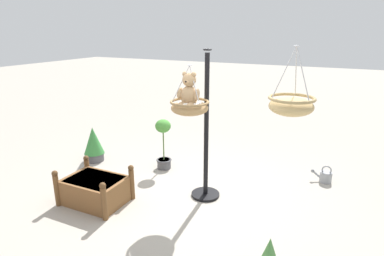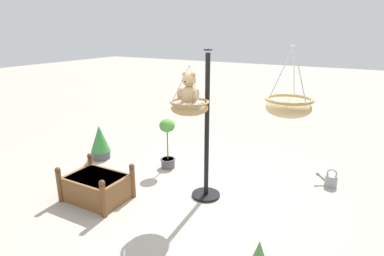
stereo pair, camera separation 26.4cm
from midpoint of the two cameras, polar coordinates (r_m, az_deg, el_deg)
ground_plane at (r=5.06m, az=1.80°, el=-12.58°), size 40.00×40.00×0.00m
display_pole_central at (r=4.88m, az=4.15°, el=-4.94°), size 0.44×0.44×2.26m
hanging_basket_with_teddy at (r=4.49m, az=1.25°, el=3.77°), size 0.55×0.55×0.69m
teddy_bear at (r=4.42m, az=1.12°, el=6.39°), size 0.34×0.30×0.49m
hanging_basket_left_high at (r=3.83m, az=18.69°, el=3.64°), size 0.54×0.54×0.79m
wooden_planter_box at (r=5.15m, az=-15.12°, el=-9.98°), size 0.97×0.73×0.56m
potted_plant_tall_leafy at (r=6.64m, az=-14.91°, el=-2.51°), size 0.39×0.39×0.69m
potted_plant_small_succulent at (r=5.95m, az=-3.11°, el=-2.49°), size 0.29×0.29×0.95m
watering_can at (r=5.95m, az=24.57°, el=-8.41°), size 0.35×0.20×0.30m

